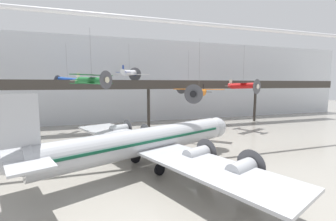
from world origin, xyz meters
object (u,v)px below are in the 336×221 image
airliner_silver_main (144,142)px  suspended_plane_white_twin (129,73)px  suspended_plane_orange_highwing (199,92)px  suspended_plane_silver_racer (188,86)px  suspended_plane_red_highwing (243,86)px  suspended_plane_blue_trainer (67,80)px  stanchion_barrier (250,154)px  info_sign_pedestal (211,158)px  suspended_plane_green_biplane (92,80)px

airliner_silver_main → suspended_plane_white_twin: 25.93m
suspended_plane_orange_highwing → suspended_plane_silver_racer: bearing=-154.7°
suspended_plane_silver_racer → suspended_plane_red_highwing: size_ratio=1.02×
suspended_plane_blue_trainer → suspended_plane_red_highwing: 38.57m
airliner_silver_main → suspended_plane_blue_trainer: suspended_plane_blue_trainer is taller
suspended_plane_red_highwing → stanchion_barrier: bearing=-54.5°
suspended_plane_blue_trainer → suspended_plane_orange_highwing: bearing=-176.7°
info_sign_pedestal → suspended_plane_silver_racer: bearing=40.9°
suspended_plane_blue_trainer → suspended_plane_silver_racer: suspended_plane_blue_trainer is taller
suspended_plane_silver_racer → stanchion_barrier: suspended_plane_silver_racer is taller
info_sign_pedestal → suspended_plane_blue_trainer: bearing=94.8°
airliner_silver_main → stanchion_barrier: size_ratio=32.17×
suspended_plane_blue_trainer → info_sign_pedestal: 34.94m
suspended_plane_orange_highwing → stanchion_barrier: (2.11, -12.73, -8.44)m
airliner_silver_main → suspended_plane_silver_racer: suspended_plane_silver_racer is taller
suspended_plane_orange_highwing → info_sign_pedestal: (-4.47, -13.22, -8.30)m
stanchion_barrier → suspended_plane_blue_trainer: bearing=135.4°
suspended_plane_silver_racer → suspended_plane_red_highwing: suspended_plane_red_highwing is taller
suspended_plane_silver_racer → info_sign_pedestal: 31.18m
suspended_plane_green_biplane → airliner_silver_main: bearing=-18.4°
airliner_silver_main → suspended_plane_green_biplane: suspended_plane_green_biplane is taller
airliner_silver_main → info_sign_pedestal: airliner_silver_main is taller
airliner_silver_main → suspended_plane_red_highwing: 32.52m
suspended_plane_green_biplane → suspended_plane_silver_racer: suspended_plane_green_biplane is taller
airliner_silver_main → suspended_plane_red_highwing: bearing=11.3°
airliner_silver_main → suspended_plane_red_highwing: suspended_plane_red_highwing is taller
suspended_plane_silver_racer → stanchion_barrier: bearing=49.3°
suspended_plane_green_biplane → info_sign_pedestal: 21.37m
suspended_plane_white_twin → info_sign_pedestal: (7.11, -24.28, -12.26)m
airliner_silver_main → suspended_plane_blue_trainer: 29.67m
info_sign_pedestal → airliner_silver_main: bearing=147.0°
suspended_plane_orange_highwing → suspended_plane_red_highwing: size_ratio=1.12×
suspended_plane_blue_trainer → suspended_plane_silver_racer: bearing=-144.2°
suspended_plane_white_twin → stanchion_barrier: suspended_plane_white_twin is taller
suspended_plane_green_biplane → suspended_plane_red_highwing: size_ratio=0.87×
suspended_plane_white_twin → info_sign_pedestal: bearing=-132.7°
suspended_plane_blue_trainer → airliner_silver_main: bearing=144.5°
suspended_plane_blue_trainer → suspended_plane_white_twin: 13.12m
suspended_plane_white_twin → stanchion_barrier: bearing=-119.1°
airliner_silver_main → stanchion_barrier: airliner_silver_main is taller
suspended_plane_orange_highwing → airliner_silver_main: bearing=-5.0°
suspended_plane_green_biplane → info_sign_pedestal: (14.82, -11.31, -10.44)m
suspended_plane_silver_racer → suspended_plane_red_highwing: bearing=93.1°
airliner_silver_main → suspended_plane_orange_highwing: bearing=22.0°
airliner_silver_main → suspended_plane_blue_trainer: (-10.91, 26.45, 7.83)m
suspended_plane_silver_racer → stanchion_barrier: 29.59m
suspended_plane_blue_trainer → stanchion_barrier: bearing=167.5°
suspended_plane_orange_highwing → suspended_plane_red_highwing: suspended_plane_red_highwing is taller
stanchion_barrier → suspended_plane_white_twin: bearing=119.9°
airliner_silver_main → stanchion_barrier: bearing=-20.8°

